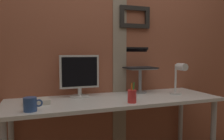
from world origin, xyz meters
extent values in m
cube|color=#9E563D|center=(0.00, 0.42, 1.19)|extent=(3.29, 0.12, 2.39)
cube|color=gray|center=(0.10, 0.35, 1.19)|extent=(0.15, 0.01, 2.39)
cube|color=black|center=(0.27, 0.34, 1.62)|extent=(0.34, 0.03, 0.04)
cube|color=black|center=(0.27, 0.34, 1.43)|extent=(0.34, 0.03, 0.04)
cube|color=black|center=(0.12, 0.34, 1.52)|extent=(0.04, 0.03, 0.14)
cube|color=black|center=(0.41, 0.34, 1.52)|extent=(0.04, 0.03, 0.14)
cube|color=white|center=(-0.05, 0.05, 0.73)|extent=(1.91, 0.61, 0.03)
cylinder|color=#B2B2B7|center=(0.84, -0.19, 0.36)|extent=(0.05, 0.05, 0.71)
cylinder|color=#B2B2B7|center=(0.84, 0.30, 0.36)|extent=(0.05, 0.05, 0.71)
cylinder|color=silver|center=(-0.34, 0.24, 0.75)|extent=(0.18, 0.18, 0.01)
cylinder|color=silver|center=(-0.34, 0.24, 0.79)|extent=(0.04, 0.04, 0.07)
cube|color=silver|center=(-0.34, 0.24, 0.98)|extent=(0.36, 0.04, 0.31)
cube|color=black|center=(-0.34, 0.22, 0.98)|extent=(0.33, 0.00, 0.27)
cylinder|color=gray|center=(0.29, 0.24, 0.75)|extent=(0.14, 0.14, 0.01)
cylinder|color=gray|center=(0.29, 0.24, 0.87)|extent=(0.03, 0.03, 0.23)
cube|color=gray|center=(0.29, 0.24, 0.99)|extent=(0.28, 0.22, 0.01)
cube|color=black|center=(0.29, 0.24, 1.00)|extent=(0.31, 0.23, 0.01)
cube|color=#2D2D30|center=(0.29, 0.26, 1.01)|extent=(0.27, 0.14, 0.00)
cube|color=black|center=(0.29, 0.38, 1.11)|extent=(0.31, 0.06, 0.21)
cube|color=black|center=(0.29, 0.37, 1.11)|extent=(0.28, 0.04, 0.18)
cylinder|color=white|center=(0.58, 0.05, 0.75)|extent=(0.12, 0.12, 0.02)
cylinder|color=white|center=(0.58, 0.05, 0.90)|extent=(0.02, 0.02, 0.28)
cylinder|color=white|center=(0.58, -0.04, 1.02)|extent=(0.07, 0.11, 0.07)
cylinder|color=red|center=(0.01, -0.15, 0.79)|extent=(0.07, 0.07, 0.11)
cylinder|color=red|center=(0.01, -0.16, 0.82)|extent=(0.01, 0.01, 0.14)
cylinder|color=green|center=(0.02, -0.17, 0.83)|extent=(0.03, 0.01, 0.16)
cylinder|color=orange|center=(0.02, -0.15, 0.83)|extent=(0.02, 0.02, 0.15)
cylinder|color=orange|center=(0.01, -0.17, 0.82)|extent=(0.03, 0.01, 0.14)
cylinder|color=#2D4C8C|center=(-0.77, -0.15, 0.79)|extent=(0.09, 0.09, 0.10)
torus|color=#2D4C8C|center=(-0.72, -0.15, 0.80)|extent=(0.06, 0.01, 0.06)
cube|color=silver|center=(-0.73, 0.05, 0.76)|extent=(0.21, 0.15, 0.04)
camera|label=1|loc=(-0.74, -1.78, 1.16)|focal=35.24mm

